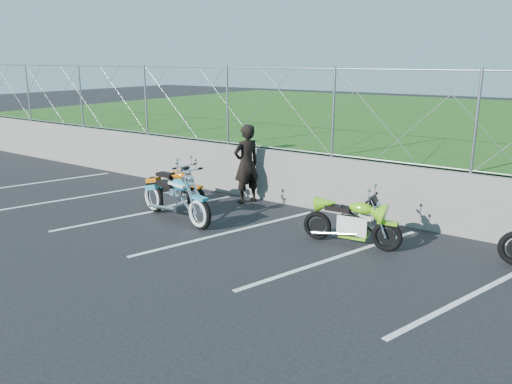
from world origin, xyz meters
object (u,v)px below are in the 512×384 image
Objects in this scene: cruiser_turquoise at (176,199)px; naked_orange at (175,188)px; sportbike_green at (353,224)px; person_standing at (246,164)px.

cruiser_turquoise reaches higher than naked_orange.
person_standing is at bearing 152.43° from sportbike_green.
cruiser_turquoise is at bearing -175.51° from sportbike_green.
naked_orange is 4.68m from sportbike_green.
naked_orange is (-0.87, 0.86, -0.04)m from cruiser_turquoise.
cruiser_turquoise is 2.15m from person_standing.
person_standing reaches higher than cruiser_turquoise.
naked_orange is at bearing 172.00° from sportbike_green.
naked_orange is 1.83m from person_standing.
cruiser_turquoise is 1.15× the size of naked_orange.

